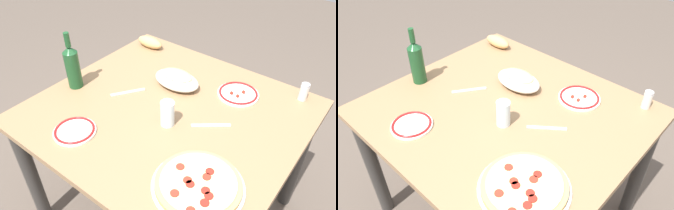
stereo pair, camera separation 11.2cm
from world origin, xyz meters
The scene contains 12 objects.
ground_plane centered at (0.00, 0.00, 0.00)m, with size 8.00×8.00×0.00m, color brown.
dining_table centered at (0.00, 0.00, 0.63)m, with size 1.16×1.07×0.75m.
pepperoni_pizza centered at (-0.35, 0.28, 0.76)m, with size 0.33×0.33×0.03m.
baked_pasta_dish centered at (0.08, -0.18, 0.79)m, with size 0.24×0.15×0.08m.
wine_bottle centered at (0.48, 0.13, 0.86)m, with size 0.07×0.07×0.29m.
water_glass centered at (-0.06, 0.08, 0.81)m, with size 0.06×0.06×0.12m, color silver.
side_plate_near centered at (-0.20, -0.30, 0.76)m, with size 0.20×0.20×0.02m.
side_plate_far centered at (0.22, 0.36, 0.76)m, with size 0.18×0.18×0.02m.
bread_loaf centered at (0.45, -0.41, 0.78)m, with size 0.17×0.07×0.06m, color tan.
spice_shaker centered at (-0.45, -0.45, 0.79)m, with size 0.04×0.04×0.09m.
fork_left centered at (-0.21, -0.03, 0.75)m, with size 0.17×0.02×0.01m, color #B7B7BC.
fork_right centered at (0.24, 0.01, 0.75)m, with size 0.17×0.02×0.01m, color #B7B7BC.
Camera 1 is at (-0.72, 0.93, 1.70)m, focal length 35.52 mm.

